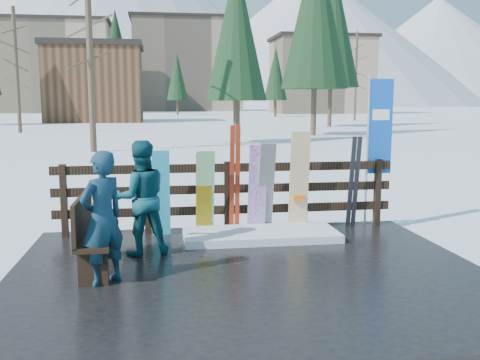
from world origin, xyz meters
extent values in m
plane|color=white|center=(0.00, 0.00, 0.00)|extent=(700.00, 700.00, 0.00)
cube|color=black|center=(0.00, 0.00, 0.04)|extent=(6.00, 5.00, 0.08)
cube|color=black|center=(-2.60, 2.20, 0.66)|extent=(0.10, 0.10, 1.15)
cube|color=black|center=(-1.30, 2.20, 0.66)|extent=(0.10, 0.10, 1.15)
cube|color=black|center=(0.00, 2.20, 0.66)|extent=(0.10, 0.10, 1.15)
cube|color=black|center=(1.30, 2.20, 0.66)|extent=(0.10, 0.10, 1.15)
cube|color=black|center=(2.60, 2.20, 0.66)|extent=(0.10, 0.10, 1.15)
cube|color=black|center=(0.00, 2.20, 0.43)|extent=(5.60, 0.05, 0.14)
cube|color=black|center=(0.00, 2.20, 0.78)|extent=(5.60, 0.05, 0.14)
cube|color=black|center=(0.00, 2.20, 1.13)|extent=(5.60, 0.05, 0.14)
cube|color=white|center=(0.45, 1.60, 0.14)|extent=(2.39, 1.00, 0.12)
cube|color=black|center=(-1.88, 0.35, 0.53)|extent=(0.40, 1.50, 0.06)
cube|color=black|center=(-1.88, -0.25, 0.30)|extent=(0.34, 0.06, 0.45)
cube|color=black|center=(-1.88, 0.95, 0.30)|extent=(0.34, 0.06, 0.45)
cube|color=black|center=(-2.06, 0.35, 0.80)|extent=(0.05, 1.50, 0.50)
cube|color=#2DAED4|center=(-1.08, 1.98, 0.77)|extent=(0.27, 0.21, 1.38)
cube|color=white|center=(-0.38, 1.98, 0.76)|extent=(0.28, 0.38, 1.37)
cube|color=#F9BD01|center=(-0.41, 1.98, 0.74)|extent=(0.25, 0.31, 1.32)
cube|color=white|center=(0.46, 1.98, 0.81)|extent=(0.29, 0.28, 1.45)
cube|color=black|center=(0.60, 1.98, 0.82)|extent=(0.26, 0.36, 1.47)
cube|color=silver|center=(1.15, 1.98, 0.90)|extent=(0.32, 0.20, 1.65)
cube|color=maroon|center=(0.06, 2.05, 0.96)|extent=(0.07, 0.19, 1.75)
cube|color=maroon|center=(0.15, 2.05, 0.96)|extent=(0.08, 0.19, 1.75)
cube|color=black|center=(2.07, 2.05, 0.86)|extent=(0.08, 0.25, 1.56)
cube|color=black|center=(2.16, 2.05, 0.86)|extent=(0.08, 0.25, 1.56)
cylinder|color=silver|center=(2.41, 2.25, 1.38)|extent=(0.04, 0.04, 2.60)
cube|color=blue|center=(2.63, 2.25, 1.78)|extent=(0.42, 0.02, 1.60)
imported|color=#154252|center=(-1.76, -0.17, 0.86)|extent=(0.68, 0.66, 1.57)
imported|color=#104553|center=(-1.36, 1.01, 0.88)|extent=(0.89, 0.76, 1.60)
cube|color=tan|center=(-22.00, 110.00, 9.00)|extent=(22.00, 14.00, 18.00)
cube|color=black|center=(-22.00, 110.00, 18.30)|extent=(23.10, 14.70, 0.60)
cube|color=gray|center=(6.00, 130.00, 11.00)|extent=(26.00, 16.00, 22.00)
cube|color=black|center=(6.00, 130.00, 22.30)|extent=(27.30, 16.80, 0.60)
cube|color=tan|center=(30.00, 95.00, 7.00)|extent=(18.00, 12.00, 14.00)
cube|color=black|center=(30.00, 95.00, 14.30)|extent=(18.90, 12.60, 0.60)
cube|color=brown|center=(-8.00, 55.00, 4.00)|extent=(10.00, 8.00, 8.00)
cube|color=black|center=(-8.00, 55.00, 8.30)|extent=(10.50, 8.40, 0.60)
cylinder|color=#382B1E|center=(-4.00, 18.00, 5.02)|extent=(0.28, 0.28, 10.04)
cone|color=black|center=(3.00, 22.00, 4.53)|extent=(3.26, 3.26, 9.06)
cone|color=black|center=(9.00, 28.00, 6.11)|extent=(4.40, 4.40, 12.23)
cylinder|color=#382B1E|center=(-11.00, 34.00, 4.40)|extent=(0.28, 0.28, 8.80)
cone|color=black|center=(14.00, 40.00, 6.95)|extent=(5.01, 5.01, 13.91)
cylinder|color=#382B1E|center=(22.00, 55.00, 5.17)|extent=(0.28, 0.28, 10.34)
cone|color=black|center=(-6.00, 60.00, 6.22)|extent=(4.48, 4.48, 12.44)
cone|color=black|center=(16.00, 72.00, 4.87)|extent=(3.50, 3.50, 9.73)
cone|color=black|center=(2.00, 85.00, 4.97)|extent=(3.58, 3.58, 9.95)
cone|color=white|center=(-30.00, 340.00, 60.00)|extent=(260.00, 260.00, 120.00)
cone|color=white|center=(90.00, 310.00, 40.00)|extent=(200.00, 200.00, 80.00)
cone|color=white|center=(180.00, 330.00, 35.00)|extent=(180.00, 180.00, 70.00)
camera|label=1|loc=(-1.08, -6.40, 2.20)|focal=40.00mm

